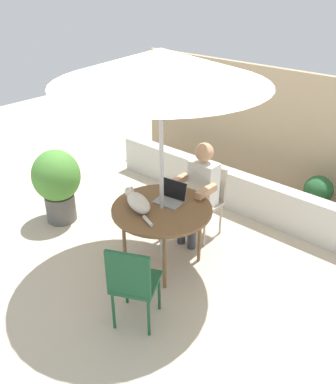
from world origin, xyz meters
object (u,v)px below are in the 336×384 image
(chair_occupied, at_px, (207,195))
(patio_table, at_px, (162,212))
(patio_umbrella, at_px, (161,66))
(person_seated, at_px, (199,187))
(potted_plant_corner, at_px, (317,198))
(chair_empty, at_px, (133,281))
(potted_plant_by_chair, at_px, (57,182))
(laptop, at_px, (171,195))
(cat, at_px, (137,202))

(chair_occupied, bearing_deg, patio_table, -90.00)
(patio_umbrella, xyz_separation_m, person_seated, (-0.00, 0.67, -1.50))
(patio_umbrella, relative_size, person_seated, 1.89)
(patio_table, bearing_deg, potted_plant_corner, 64.32)
(person_seated, height_order, potted_plant_corner, person_seated)
(patio_umbrella, distance_m, chair_empty, 1.93)
(chair_occupied, bearing_deg, potted_plant_by_chair, -147.69)
(chair_occupied, distance_m, potted_plant_by_chair, 1.93)
(chair_empty, relative_size, potted_plant_by_chair, 0.91)
(laptop, bearing_deg, cat, -113.06)
(patio_table, height_order, patio_umbrella, patio_umbrella)
(patio_table, xyz_separation_m, patio_umbrella, (0.00, 0.00, 1.53))
(patio_table, relative_size, potted_plant_corner, 1.63)
(patio_umbrella, relative_size, chair_occupied, 2.60)
(patio_table, bearing_deg, person_seated, 90.00)
(chair_occupied, height_order, laptop, laptop)
(patio_table, distance_m, chair_empty, 0.98)
(chair_empty, distance_m, potted_plant_by_chair, 2.16)
(patio_umbrella, bearing_deg, potted_plant_corner, 64.32)
(chair_occupied, height_order, chair_empty, same)
(patio_umbrella, relative_size, cat, 3.86)
(patio_table, xyz_separation_m, chair_occupied, (0.00, 0.82, -0.14))
(chair_empty, bearing_deg, potted_plant_corner, 79.68)
(patio_table, xyz_separation_m, laptop, (-0.03, 0.19, 0.12))
(laptop, height_order, potted_plant_by_chair, potted_plant_by_chair)
(patio_table, bearing_deg, laptop, 97.98)
(chair_occupied, relative_size, laptop, 2.72)
(chair_empty, relative_size, potted_plant_corner, 1.36)
(potted_plant_by_chair, bearing_deg, person_seated, 28.15)
(cat, height_order, potted_plant_corner, cat)
(person_seated, height_order, potted_plant_by_chair, person_seated)
(patio_umbrella, xyz_separation_m, chair_occupied, (0.00, 0.82, -1.67))
(patio_table, height_order, potted_plant_by_chair, potted_plant_by_chair)
(patio_table, xyz_separation_m, potted_plant_by_chair, (-1.63, -0.20, -0.10))
(patio_table, distance_m, cat, 0.29)
(patio_umbrella, bearing_deg, potted_plant_by_chair, -172.83)
(person_seated, distance_m, cat, 0.87)
(laptop, relative_size, cat, 0.54)
(patio_table, relative_size, patio_umbrella, 0.46)
(patio_table, bearing_deg, chair_occupied, 90.00)
(potted_plant_corner, bearing_deg, patio_umbrella, -115.68)
(chair_occupied, xyz_separation_m, laptop, (-0.03, -0.64, 0.26))
(potted_plant_by_chair, bearing_deg, patio_umbrella, 7.17)
(patio_table, height_order, cat, cat)
(patio_table, xyz_separation_m, chair_empty, (0.43, -0.87, -0.14))
(chair_empty, height_order, laptop, laptop)
(chair_empty, height_order, potted_plant_by_chair, potted_plant_by_chair)
(patio_table, height_order, potted_plant_corner, patio_table)
(chair_empty, distance_m, laptop, 1.18)
(laptop, bearing_deg, chair_empty, -66.80)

